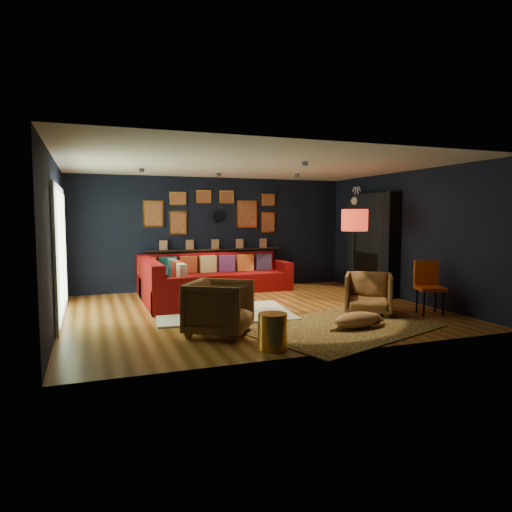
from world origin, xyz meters
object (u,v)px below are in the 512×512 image
object	(u,v)px
coffee_table	(221,288)
armchair_left	(219,305)
armchair_right	(368,292)
sectional	(198,281)
dog	(357,317)
floor_lamp	(355,224)
orange_chair	(429,283)
gold_stool	(273,332)
pouf	(185,291)

from	to	relation	value
coffee_table	armchair_left	size ratio (longest dim) A/B	1.06
coffee_table	armchair_right	bearing A→B (deg)	-36.61
sectional	dog	world-z (taller)	sectional
sectional	armchair_right	size ratio (longest dim) A/B	4.29
coffee_table	floor_lamp	world-z (taller)	floor_lamp
orange_chair	gold_stool	bearing A→B (deg)	-143.27
coffee_table	pouf	xyz separation A→B (m)	(-0.52, 0.85, -0.15)
sectional	armchair_right	bearing A→B (deg)	-49.56
orange_chair	pouf	bearing A→B (deg)	162.38
armchair_left	armchair_right	xyz separation A→B (m)	(2.80, 0.44, -0.04)
sectional	coffee_table	size ratio (longest dim) A/B	3.72
pouf	dog	size ratio (longest dim) A/B	0.45
dog	armchair_right	bearing A→B (deg)	41.99
coffee_table	armchair_left	distance (m)	2.16
pouf	dog	xyz separation A→B (m)	(1.95, -3.30, -0.00)
sectional	orange_chair	world-z (taller)	orange_chair
armchair_right	dog	world-z (taller)	armchair_right
floor_lamp	pouf	bearing A→B (deg)	152.57
coffee_table	dog	world-z (taller)	coffee_table
armchair_left	gold_stool	bearing A→B (deg)	-121.00
pouf	armchair_left	bearing A→B (deg)	-91.82
pouf	gold_stool	size ratio (longest dim) A/B	1.03
gold_stool	floor_lamp	bearing A→B (deg)	41.10
pouf	dog	world-z (taller)	dog
sectional	floor_lamp	xyz separation A→B (m)	(2.65, -1.86, 1.23)
orange_chair	floor_lamp	world-z (taller)	floor_lamp
coffee_table	floor_lamp	xyz separation A→B (m)	(2.47, -0.70, 1.21)
orange_chair	floor_lamp	size ratio (longest dim) A/B	0.50
floor_lamp	dog	world-z (taller)	floor_lamp
orange_chair	dog	xyz separation A→B (m)	(-1.78, -0.52, -0.36)
sectional	pouf	bearing A→B (deg)	-137.09
armchair_left	dog	world-z (taller)	armchair_left
pouf	armchair_right	size ratio (longest dim) A/B	0.61
coffee_table	dog	bearing A→B (deg)	-59.73
sectional	coffee_table	xyz separation A→B (m)	(0.18, -1.16, 0.02)
orange_chair	sectional	bearing A→B (deg)	156.80
coffee_table	gold_stool	world-z (taller)	gold_stool
sectional	coffee_table	world-z (taller)	sectional
coffee_table	armchair_left	bearing A→B (deg)	-106.43
sectional	armchair_right	world-z (taller)	sectional
armchair_left	orange_chair	distance (m)	3.82
sectional	pouf	size ratio (longest dim) A/B	7.09
pouf	orange_chair	size ratio (longest dim) A/B	0.52
sectional	gold_stool	world-z (taller)	sectional
dog	sectional	bearing A→B (deg)	108.68
orange_chair	dog	bearing A→B (deg)	-144.56
gold_stool	coffee_table	bearing A→B (deg)	86.82
sectional	floor_lamp	distance (m)	3.47
armchair_right	floor_lamp	xyz separation A→B (m)	(0.28, 0.93, 1.16)
orange_chair	floor_lamp	bearing A→B (deg)	140.02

